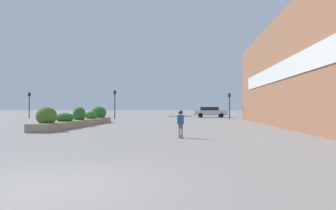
# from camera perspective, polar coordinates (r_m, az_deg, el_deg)

# --- Properties ---
(ground_plane) EXTENTS (300.00, 300.00, 0.00)m
(ground_plane) POSITION_cam_1_polar(r_m,az_deg,el_deg) (5.76, -21.55, -14.43)
(ground_plane) COLOR gray
(building_wall_right) EXTENTS (0.67, 37.55, 7.85)m
(building_wall_right) POSITION_cam_1_polar(r_m,az_deg,el_deg) (18.86, 24.32, 7.26)
(building_wall_right) COLOR #9E6647
(building_wall_right) RESTS_ON ground_plane
(planter_box) EXTENTS (1.36, 12.62, 1.50)m
(planter_box) POSITION_cam_1_polar(r_m,az_deg,el_deg) (23.59, -16.48, -2.66)
(planter_box) COLOR gray
(planter_box) RESTS_ON ground_plane
(skateboard) EXTENTS (0.21, 0.67, 0.10)m
(skateboard) POSITION_cam_1_polar(r_m,az_deg,el_deg) (13.85, 2.41, -5.98)
(skateboard) COLOR navy
(skateboard) RESTS_ON ground_plane
(skateboarder) EXTENTS (1.09, 0.20, 1.17)m
(skateboarder) POSITION_cam_1_polar(r_m,az_deg,el_deg) (13.80, 2.41, -2.95)
(skateboarder) COLOR tan
(skateboarder) RESTS_ON skateboard
(car_leftmost) EXTENTS (4.64, 1.92, 1.50)m
(car_leftmost) POSITION_cam_1_polar(r_m,az_deg,el_deg) (43.27, 8.04, -1.30)
(car_leftmost) COLOR #BCBCC1
(car_leftmost) RESTS_ON ground_plane
(car_center_left) EXTENTS (4.38, 1.95, 1.45)m
(car_center_left) POSITION_cam_1_polar(r_m,az_deg,el_deg) (44.95, 24.20, -1.26)
(car_center_left) COLOR slate
(car_center_left) RESTS_ON ground_plane
(traffic_light_left) EXTENTS (0.28, 0.30, 3.51)m
(traffic_light_left) POSITION_cam_1_polar(r_m,az_deg,el_deg) (37.31, -10.11, 1.03)
(traffic_light_left) COLOR black
(traffic_light_left) RESTS_ON ground_plane
(traffic_light_right) EXTENTS (0.28, 0.30, 3.13)m
(traffic_light_right) POSITION_cam_1_polar(r_m,az_deg,el_deg) (36.82, 11.63, 0.69)
(traffic_light_right) COLOR black
(traffic_light_right) RESTS_ON ground_plane
(traffic_light_far_left) EXTENTS (0.28, 0.30, 3.32)m
(traffic_light_far_left) POSITION_cam_1_polar(r_m,az_deg,el_deg) (42.13, -24.93, 0.73)
(traffic_light_far_left) COLOR black
(traffic_light_far_left) RESTS_ON ground_plane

